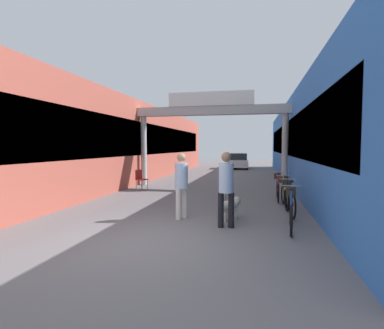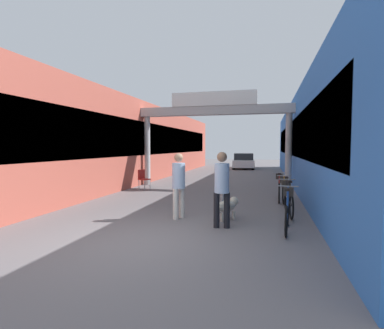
{
  "view_description": "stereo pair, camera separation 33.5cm",
  "coord_description": "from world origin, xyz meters",
  "px_view_note": "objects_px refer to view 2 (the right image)",
  "views": [
    {
      "loc": [
        2.11,
        -5.49,
        1.89
      ],
      "look_at": [
        0.0,
        4.27,
        1.3
      ],
      "focal_mm": 28.0,
      "sensor_mm": 36.0,
      "label": 1
    },
    {
      "loc": [
        2.44,
        -5.41,
        1.89
      ],
      "look_at": [
        0.0,
        4.27,
        1.3
      ],
      "focal_mm": 28.0,
      "sensor_mm": 36.0,
      "label": 2
    }
  ],
  "objects_px": {
    "bicycle_blue_nearest": "(287,211)",
    "bicycle_orange_third": "(285,193)",
    "bollard_post_metal": "(223,197)",
    "bicycle_red_farthest": "(279,188)",
    "parked_car_white": "(244,161)",
    "dog_on_leash": "(227,206)",
    "pedestrian_companion": "(179,181)",
    "pedestrian_with_dog": "(222,184)",
    "cafe_chair_red_nearer": "(143,178)",
    "bicycle_black_second": "(288,199)"
  },
  "relations": [
    {
      "from": "bicycle_red_farthest",
      "to": "bollard_post_metal",
      "type": "bearing_deg",
      "value": -122.5
    },
    {
      "from": "parked_car_white",
      "to": "bollard_post_metal",
      "type": "bearing_deg",
      "value": -87.56
    },
    {
      "from": "bicycle_blue_nearest",
      "to": "cafe_chair_red_nearer",
      "type": "xyz_separation_m",
      "value": [
        -5.74,
        5.07,
        0.1
      ]
    },
    {
      "from": "bicycle_blue_nearest",
      "to": "parked_car_white",
      "type": "bearing_deg",
      "value": 97.25
    },
    {
      "from": "bollard_post_metal",
      "to": "bicycle_red_farthest",
      "type": "bearing_deg",
      "value": 57.5
    },
    {
      "from": "bicycle_blue_nearest",
      "to": "bollard_post_metal",
      "type": "distance_m",
      "value": 2.13
    },
    {
      "from": "pedestrian_companion",
      "to": "bicycle_black_second",
      "type": "xyz_separation_m",
      "value": [
        2.83,
        1.17,
        -0.55
      ]
    },
    {
      "from": "dog_on_leash",
      "to": "parked_car_white",
      "type": "relative_size",
      "value": 0.19
    },
    {
      "from": "bicycle_red_farthest",
      "to": "bollard_post_metal",
      "type": "distance_m",
      "value": 3.05
    },
    {
      "from": "bicycle_orange_third",
      "to": "parked_car_white",
      "type": "distance_m",
      "value": 16.66
    },
    {
      "from": "bicycle_black_second",
      "to": "cafe_chair_red_nearer",
      "type": "bearing_deg",
      "value": 149.2
    },
    {
      "from": "bicycle_black_second",
      "to": "bicycle_blue_nearest",
      "type": "bearing_deg",
      "value": -94.35
    },
    {
      "from": "bicycle_black_second",
      "to": "bicycle_orange_third",
      "type": "distance_m",
      "value": 1.11
    },
    {
      "from": "pedestrian_companion",
      "to": "bicycle_black_second",
      "type": "relative_size",
      "value": 1.02
    },
    {
      "from": "bicycle_blue_nearest",
      "to": "bicycle_orange_third",
      "type": "xyz_separation_m",
      "value": [
        0.1,
        2.69,
        0.0
      ]
    },
    {
      "from": "bicycle_black_second",
      "to": "parked_car_white",
      "type": "distance_m",
      "value": 17.76
    },
    {
      "from": "pedestrian_companion",
      "to": "bicycle_red_farthest",
      "type": "height_order",
      "value": "pedestrian_companion"
    },
    {
      "from": "pedestrian_companion",
      "to": "bicycle_orange_third",
      "type": "height_order",
      "value": "pedestrian_companion"
    },
    {
      "from": "dog_on_leash",
      "to": "bicycle_orange_third",
      "type": "relative_size",
      "value": 0.46
    },
    {
      "from": "bicycle_blue_nearest",
      "to": "parked_car_white",
      "type": "distance_m",
      "value": 19.3
    },
    {
      "from": "dog_on_leash",
      "to": "bicycle_red_farthest",
      "type": "relative_size",
      "value": 0.46
    },
    {
      "from": "dog_on_leash",
      "to": "bicycle_blue_nearest",
      "type": "xyz_separation_m",
      "value": [
        1.46,
        -0.6,
        0.08
      ]
    },
    {
      "from": "pedestrian_with_dog",
      "to": "cafe_chair_red_nearer",
      "type": "bearing_deg",
      "value": 128.84
    },
    {
      "from": "bicycle_orange_third",
      "to": "parked_car_white",
      "type": "relative_size",
      "value": 0.41
    },
    {
      "from": "dog_on_leash",
      "to": "bicycle_red_farthest",
      "type": "bearing_deg",
      "value": 66.62
    },
    {
      "from": "bicycle_black_second",
      "to": "bicycle_orange_third",
      "type": "relative_size",
      "value": 1.0
    },
    {
      "from": "bollard_post_metal",
      "to": "pedestrian_companion",
      "type": "bearing_deg",
      "value": -138.75
    },
    {
      "from": "pedestrian_companion",
      "to": "bicycle_blue_nearest",
      "type": "distance_m",
      "value": 2.8
    },
    {
      "from": "bicycle_orange_third",
      "to": "bicycle_red_farthest",
      "type": "distance_m",
      "value": 1.2
    },
    {
      "from": "bicycle_blue_nearest",
      "to": "pedestrian_with_dog",
      "type": "bearing_deg",
      "value": -171.11
    },
    {
      "from": "bicycle_orange_third",
      "to": "parked_car_white",
      "type": "height_order",
      "value": "parked_car_white"
    },
    {
      "from": "bollard_post_metal",
      "to": "bicycle_black_second",
      "type": "bearing_deg",
      "value": 8.38
    },
    {
      "from": "pedestrian_with_dog",
      "to": "bicycle_blue_nearest",
      "type": "distance_m",
      "value": 1.61
    },
    {
      "from": "parked_car_white",
      "to": "bicycle_red_farthest",
      "type": "bearing_deg",
      "value": -81.08
    },
    {
      "from": "bicycle_blue_nearest",
      "to": "bicycle_orange_third",
      "type": "relative_size",
      "value": 1.0
    },
    {
      "from": "bollard_post_metal",
      "to": "cafe_chair_red_nearer",
      "type": "bearing_deg",
      "value": 137.24
    },
    {
      "from": "pedestrian_with_dog",
      "to": "bicycle_black_second",
      "type": "height_order",
      "value": "pedestrian_with_dog"
    },
    {
      "from": "pedestrian_with_dog",
      "to": "dog_on_leash",
      "type": "height_order",
      "value": "pedestrian_with_dog"
    },
    {
      "from": "bicycle_black_second",
      "to": "bollard_post_metal",
      "type": "xyz_separation_m",
      "value": [
        -1.8,
        -0.26,
        0.04
      ]
    },
    {
      "from": "bollard_post_metal",
      "to": "cafe_chair_red_nearer",
      "type": "distance_m",
      "value": 5.54
    },
    {
      "from": "dog_on_leash",
      "to": "bollard_post_metal",
      "type": "xyz_separation_m",
      "value": [
        -0.22,
        0.71,
        0.12
      ]
    },
    {
      "from": "bicycle_black_second",
      "to": "cafe_chair_red_nearer",
      "type": "height_order",
      "value": "bicycle_black_second"
    },
    {
      "from": "dog_on_leash",
      "to": "bicycle_orange_third",
      "type": "height_order",
      "value": "bicycle_orange_third"
    },
    {
      "from": "bicycle_red_farthest",
      "to": "parked_car_white",
      "type": "bearing_deg",
      "value": 98.92
    },
    {
      "from": "bollard_post_metal",
      "to": "dog_on_leash",
      "type": "bearing_deg",
      "value": -72.67
    },
    {
      "from": "cafe_chair_red_nearer",
      "to": "bicycle_orange_third",
      "type": "bearing_deg",
      "value": -22.19
    },
    {
      "from": "bicycle_red_farthest",
      "to": "cafe_chair_red_nearer",
      "type": "bearing_deg",
      "value": 168.22
    },
    {
      "from": "pedestrian_companion",
      "to": "bicycle_orange_third",
      "type": "distance_m",
      "value": 3.66
    },
    {
      "from": "bicycle_orange_third",
      "to": "cafe_chair_red_nearer",
      "type": "height_order",
      "value": "bicycle_orange_third"
    },
    {
      "from": "bicycle_orange_third",
      "to": "bicycle_red_farthest",
      "type": "height_order",
      "value": "same"
    }
  ]
}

